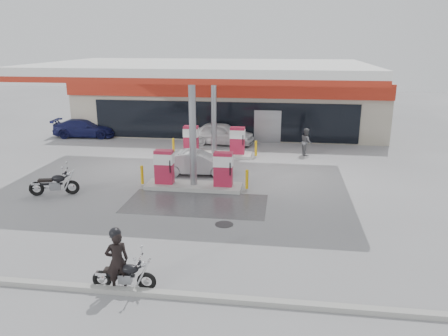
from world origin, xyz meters
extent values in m
plane|color=gray|center=(0.00, 0.00, 0.00)|extent=(90.00, 90.00, 0.00)
cube|color=#4C4C4F|center=(0.50, 0.00, 0.00)|extent=(6.00, 3.00, 0.00)
cylinder|color=#38383A|center=(2.00, -2.00, 0.00)|extent=(0.70, 0.70, 0.01)
cube|color=gray|center=(0.00, -7.00, 0.07)|extent=(28.00, 0.25, 0.15)
cube|color=#B6AB98|center=(0.00, 16.00, 2.00)|extent=(22.00, 8.00, 4.00)
cube|color=black|center=(0.00, 11.97, 1.40)|extent=(18.00, 0.10, 2.60)
cube|color=#A22414|center=(0.00, 11.90, 3.50)|extent=(22.00, 0.25, 1.00)
cube|color=navy|center=(7.00, 11.85, 3.50)|extent=(3.50, 0.12, 0.80)
cube|color=gray|center=(3.00, 11.93, 1.10)|extent=(1.80, 0.14, 2.20)
cube|color=silver|center=(0.00, 5.00, 5.30)|extent=(16.00, 10.00, 0.60)
cube|color=#A22414|center=(0.00, 0.05, 5.12)|extent=(16.00, 0.12, 0.24)
cube|color=#A22414|center=(0.00, 9.95, 5.12)|extent=(16.00, 0.12, 0.24)
cylinder|color=gray|center=(0.00, 2.00, 2.59)|extent=(0.32, 0.32, 5.00)
cylinder|color=gray|center=(0.00, 8.00, 2.59)|extent=(0.32, 0.32, 5.00)
cube|color=#9E9E99|center=(0.00, 2.00, 0.09)|extent=(4.50, 1.30, 0.18)
cube|color=maroon|center=(-1.40, 2.00, 0.98)|extent=(0.85, 0.48, 1.60)
cube|color=maroon|center=(1.40, 2.00, 0.98)|extent=(0.85, 0.48, 1.60)
cube|color=silver|center=(-1.40, 2.00, 1.38)|extent=(0.88, 0.52, 0.50)
cube|color=silver|center=(1.40, 2.00, 1.38)|extent=(0.88, 0.52, 0.50)
cylinder|color=#CD9B0B|center=(-2.50, 2.00, 0.54)|extent=(0.14, 0.14, 0.90)
cylinder|color=#CD9B0B|center=(2.50, 2.00, 0.54)|extent=(0.14, 0.14, 0.90)
cube|color=#9E9E99|center=(0.00, 8.00, 0.09)|extent=(4.50, 1.30, 0.18)
cube|color=maroon|center=(-1.40, 8.00, 0.98)|extent=(0.85, 0.48, 1.60)
cube|color=maroon|center=(1.40, 8.00, 0.98)|extent=(0.85, 0.48, 1.60)
cube|color=silver|center=(-1.40, 8.00, 1.38)|extent=(0.88, 0.52, 0.50)
cube|color=silver|center=(1.40, 8.00, 1.38)|extent=(0.88, 0.52, 0.50)
cylinder|color=#CD9B0B|center=(-2.50, 8.00, 0.54)|extent=(0.14, 0.14, 0.90)
cylinder|color=#CD9B0B|center=(2.50, 8.00, 0.54)|extent=(0.14, 0.14, 0.90)
torus|color=black|center=(0.49, -6.76, 0.27)|extent=(0.56, 0.16, 0.55)
torus|color=black|center=(-0.77, -6.84, 0.27)|extent=(0.56, 0.16, 0.55)
cube|color=gray|center=(-0.10, -6.80, 0.35)|extent=(0.38, 0.24, 0.27)
cube|color=black|center=(-0.24, -6.81, 0.44)|extent=(0.83, 0.14, 0.07)
ellipsoid|color=black|center=(0.03, -6.79, 0.64)|extent=(0.53, 0.32, 0.26)
cube|color=black|center=(-0.42, -6.82, 0.59)|extent=(0.52, 0.25, 0.09)
cylinder|color=silver|center=(0.31, -6.77, 0.92)|extent=(0.08, 0.70, 0.03)
sphere|color=silver|center=(0.42, -6.77, 0.81)|extent=(0.16, 0.16, 0.16)
cylinder|color=silver|center=(-0.57, -6.70, 0.26)|extent=(0.83, 0.12, 0.07)
imported|color=black|center=(-0.30, -6.81, 0.88)|extent=(0.76, 0.69, 1.75)
torus|color=black|center=(-5.25, 0.38, 0.33)|extent=(0.68, 0.33, 0.67)
torus|color=black|center=(-6.72, -0.02, 0.33)|extent=(0.68, 0.33, 0.67)
cube|color=gray|center=(-5.94, 0.19, 0.42)|extent=(0.50, 0.37, 0.33)
cube|color=black|center=(-6.10, 0.15, 0.53)|extent=(0.99, 0.37, 0.09)
ellipsoid|color=black|center=(-5.78, 0.24, 0.78)|extent=(0.69, 0.51, 0.31)
cube|color=black|center=(-6.32, 0.09, 0.71)|extent=(0.66, 0.42, 0.11)
cylinder|color=silver|center=(-5.46, 0.32, 1.11)|extent=(0.26, 0.82, 0.04)
sphere|color=silver|center=(-5.33, 0.36, 0.98)|extent=(0.20, 0.20, 0.20)
cylinder|color=silver|center=(-6.52, 0.19, 0.31)|extent=(0.99, 0.35, 0.09)
imported|color=white|center=(0.01, 11.03, 0.73)|extent=(4.51, 2.31, 1.47)
imported|color=#56575B|center=(5.46, 9.00, 0.82)|extent=(0.74, 0.89, 1.63)
imported|color=#AFB3B7|center=(-0.28, 4.20, 0.61)|extent=(3.83, 1.62, 1.23)
imported|color=#151848|center=(-10.00, 12.00, 0.65)|extent=(4.59, 2.18, 1.29)
camera|label=1|loc=(4.10, -17.06, 6.70)|focal=35.00mm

